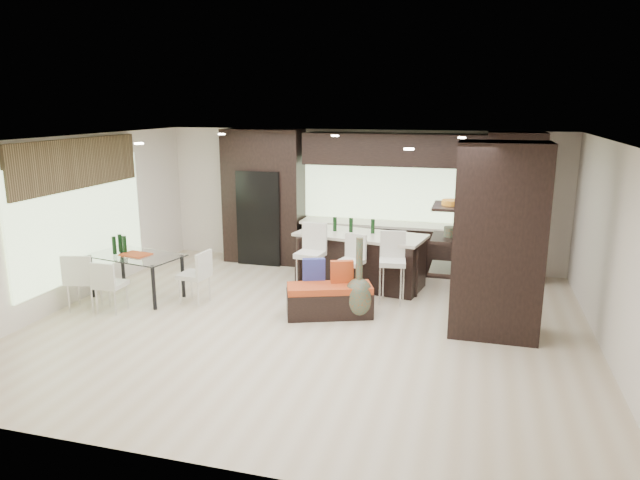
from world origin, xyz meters
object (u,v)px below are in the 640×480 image
(floor_vase, at_px, (359,278))
(chair_near, at_px, (111,288))
(chair_end, at_px, (194,279))
(kitchen_island, at_px, (360,259))
(stool_left, at_px, (310,267))
(bench, at_px, (329,301))
(dining_table, at_px, (137,276))
(stool_right, at_px, (392,275))
(chair_far, at_px, (84,283))
(stool_mid, at_px, (351,273))

(floor_vase, distance_m, chair_near, 3.87)
(chair_near, height_order, chair_end, chair_end)
(kitchen_island, bearing_deg, chair_near, -135.84)
(stool_left, relative_size, floor_vase, 0.79)
(bench, height_order, dining_table, dining_table)
(stool_right, distance_m, chair_far, 4.91)
(floor_vase, xyz_separation_m, chair_near, (-3.78, -0.78, -0.24))
(bench, xyz_separation_m, chair_far, (-3.81, -0.74, 0.18))
(stool_left, height_order, chair_far, stool_left)
(kitchen_island, bearing_deg, floor_vase, -69.28)
(dining_table, bearing_deg, floor_vase, 12.10)
(stool_left, relative_size, stool_mid, 1.14)
(stool_left, xyz_separation_m, chair_near, (-2.78, -1.57, -0.11))
(stool_left, relative_size, bench, 0.76)
(bench, bearing_deg, kitchen_island, 64.60)
(chair_near, height_order, chair_far, chair_far)
(kitchen_island, relative_size, stool_mid, 2.59)
(stool_left, height_order, chair_near, stool_left)
(stool_mid, xyz_separation_m, floor_vase, (0.31, -0.82, 0.19))
(stool_left, distance_m, chair_end, 1.92)
(stool_right, relative_size, chair_end, 1.16)
(bench, height_order, chair_far, chair_far)
(chair_near, bearing_deg, chair_end, 32.60)
(stool_right, xyz_separation_m, chair_near, (-4.17, -1.58, -0.09))
(kitchen_island, distance_m, stool_right, 1.06)
(bench, relative_size, dining_table, 0.86)
(dining_table, relative_size, chair_far, 1.78)
(chair_far, height_order, chair_end, chair_far)
(bench, relative_size, chair_end, 1.60)
(kitchen_island, distance_m, dining_table, 3.85)
(kitchen_island, distance_m, floor_vase, 1.63)
(floor_vase, bearing_deg, dining_table, -178.97)
(kitchen_island, relative_size, stool_right, 2.39)
(stool_right, bearing_deg, bench, -142.38)
(stool_left, distance_m, chair_near, 3.19)
(stool_left, relative_size, chair_end, 1.22)
(stool_right, bearing_deg, chair_far, -169.65)
(kitchen_island, distance_m, stool_mid, 0.78)
(chair_end, bearing_deg, dining_table, 94.97)
(floor_vase, xyz_separation_m, chair_far, (-4.26, -0.81, -0.20))
(floor_vase, relative_size, chair_end, 1.55)
(stool_mid, relative_size, dining_table, 0.57)
(kitchen_island, height_order, bench, kitchen_island)
(stool_left, bearing_deg, bench, -50.72)
(stool_left, bearing_deg, kitchen_island, 55.27)
(kitchen_island, relative_size, chair_far, 2.64)
(stool_mid, bearing_deg, chair_near, -140.48)
(floor_vase, xyz_separation_m, dining_table, (-3.78, -0.07, -0.26))
(stool_mid, distance_m, chair_end, 2.57)
(chair_far, bearing_deg, stool_left, 11.05)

